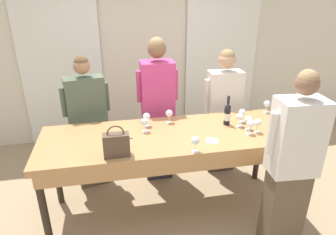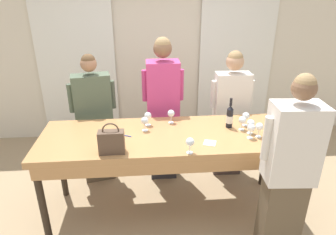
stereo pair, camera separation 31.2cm
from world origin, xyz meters
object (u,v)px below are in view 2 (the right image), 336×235
wine_glass_center_mid (246,116)px  wine_glass_back_right (145,121)px  wine_glass_front_mid (275,108)px  wine_glass_front_right (171,114)px  wine_glass_near_host (242,120)px  tasting_bar (169,142)px  wine_glass_center_left (148,116)px  guest_cream_sweater (230,114)px  host_pouring (288,174)px  wine_bottle (230,117)px  wine_glass_back_left (251,128)px  guest_olive_jacket (95,120)px  wine_glass_back_mid (259,127)px  handbag (111,141)px  wine_glass_center_right (190,142)px  guest_pink_top (163,110)px  wine_glass_front_left (251,124)px

wine_glass_center_mid → wine_glass_back_right: (-1.10, -0.03, 0.00)m
wine_glass_front_mid → wine_glass_front_right: (-1.21, -0.06, 0.00)m
wine_glass_center_mid → wine_glass_near_host: size_ratio=1.00×
tasting_bar → wine_glass_center_left: wine_glass_center_left is taller
guest_cream_sweater → host_pouring: host_pouring is taller
wine_glass_center_mid → wine_glass_near_host: 0.12m
tasting_bar → wine_bottle: 0.71m
wine_glass_back_left → tasting_bar: bearing=170.6°
wine_glass_near_host → guest_olive_jacket: (-1.65, 0.66, -0.23)m
wine_glass_front_mid → guest_olive_jacket: guest_olive_jacket is taller
wine_glass_back_mid → guest_olive_jacket: size_ratio=0.09×
wine_glass_front_right → wine_glass_back_mid: bearing=-26.1°
tasting_bar → wine_glass_back_right: wine_glass_back_right is taller
handbag → host_pouring: (1.51, -0.39, -0.18)m
host_pouring → wine_glass_center_right: bearing=157.9°
wine_bottle → wine_glass_center_right: bearing=-135.0°
wine_glass_front_mid → guest_cream_sweater: bearing=138.3°
wine_glass_center_mid → wine_glass_back_right: 1.10m
wine_glass_near_host → host_pouring: (0.17, -0.76, -0.17)m
guest_pink_top → guest_cream_sweater: guest_pink_top is taller
wine_glass_front_mid → guest_olive_jacket: 2.17m
wine_glass_back_right → host_pouring: size_ratio=0.09×
wine_glass_center_mid → host_pouring: size_ratio=0.09×
wine_glass_center_right → host_pouring: 0.88m
handbag → wine_glass_center_left: (0.34, 0.57, -0.00)m
wine_glass_back_right → guest_cream_sweater: size_ratio=0.09×
wine_glass_back_left → host_pouring: (0.14, -0.56, -0.17)m
handbag → wine_glass_back_mid: bearing=7.5°
wine_glass_back_mid → guest_cream_sweater: (-0.05, 0.84, -0.21)m
wine_glass_near_host → guest_pink_top: size_ratio=0.08×
wine_glass_back_mid → guest_cream_sweater: size_ratio=0.09×
wine_glass_back_mid → guest_pink_top: (-0.91, 0.84, -0.13)m
handbag → wine_glass_front_left: (1.40, 0.28, -0.01)m
tasting_bar → wine_glass_back_mid: (0.91, -0.11, 0.19)m
wine_glass_back_right → wine_glass_back_mid: bearing=-12.1°
tasting_bar → handbag: (-0.55, -0.31, 0.20)m
wine_glass_center_mid → guest_cream_sweater: 0.60m
wine_glass_front_right → wine_glass_near_host: same height
handbag → wine_glass_front_left: bearing=11.3°
wine_glass_center_left → guest_olive_jacket: bearing=144.9°
handbag → guest_pink_top: bearing=62.2°
wine_glass_back_left → handbag: bearing=-172.8°
wine_glass_front_mid → guest_cream_sweater: guest_cream_sweater is taller
wine_glass_center_left → wine_glass_back_right: 0.14m
wine_bottle → wine_glass_center_mid: 0.19m
wine_glass_center_mid → wine_glass_near_host: same height
handbag → wine_glass_front_mid: 1.94m
tasting_bar → guest_cream_sweater: 1.12m
tasting_bar → wine_glass_back_right: 0.34m
wine_glass_back_left → wine_glass_back_mid: (0.09, 0.02, 0.00)m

